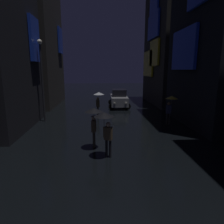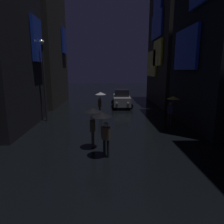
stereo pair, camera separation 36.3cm
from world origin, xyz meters
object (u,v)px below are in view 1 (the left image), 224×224
at_px(streetlamp_left_far, 42,72).
at_px(car_distant, 119,99).
at_px(pedestrian_near_crossing_yellow, 171,102).
at_px(pedestrian_midstreet_left_black, 105,122).
at_px(pedestrian_midstreet_centre_black, 94,117).
at_px(pedestrian_far_right_clear, 98,97).

bearing_deg(streetlamp_left_far, car_distant, 42.13).
height_order(pedestrian_near_crossing_yellow, car_distant, pedestrian_near_crossing_yellow).
xyz_separation_m(pedestrian_midstreet_left_black, car_distant, (1.89, 12.61, -0.74)).
distance_m(pedestrian_midstreet_left_black, car_distant, 12.77).
bearing_deg(car_distant, pedestrian_midstreet_centre_black, -101.90).
relative_size(pedestrian_near_crossing_yellow, pedestrian_far_right_clear, 1.00).
xyz_separation_m(pedestrian_midstreet_left_black, pedestrian_far_right_clear, (-0.30, 8.19, 0.00)).
bearing_deg(pedestrian_midstreet_centre_black, pedestrian_far_right_clear, 88.10).
height_order(pedestrian_far_right_clear, pedestrian_midstreet_centre_black, same).
bearing_deg(car_distant, streetlamp_left_far, -137.87).
bearing_deg(car_distant, pedestrian_far_right_clear, -116.31).
relative_size(pedestrian_midstreet_left_black, pedestrian_far_right_clear, 1.00).
bearing_deg(streetlamp_left_far, pedestrian_midstreet_left_black, -56.74).
xyz_separation_m(pedestrian_midstreet_centre_black, car_distant, (2.42, 11.49, -0.74)).
xyz_separation_m(pedestrian_near_crossing_yellow, car_distant, (-3.01, 7.30, -0.74)).
bearing_deg(pedestrian_midstreet_left_black, streetlamp_left_far, 123.26).
bearing_deg(pedestrian_near_crossing_yellow, pedestrian_midstreet_left_black, -132.71).
height_order(pedestrian_midstreet_left_black, pedestrian_midstreet_centre_black, same).
height_order(pedestrian_far_right_clear, streetlamp_left_far, streetlamp_left_far).
bearing_deg(pedestrian_near_crossing_yellow, pedestrian_midstreet_centre_black, -142.40).
xyz_separation_m(pedestrian_far_right_clear, streetlamp_left_far, (-4.19, -1.35, 2.10)).
bearing_deg(pedestrian_midstreet_centre_black, pedestrian_midstreet_left_black, -64.62).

